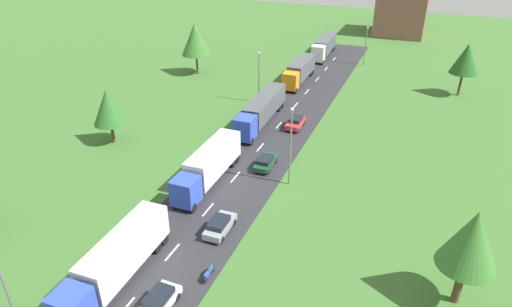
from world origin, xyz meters
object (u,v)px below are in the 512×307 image
at_px(lamppost_fourth, 366,44).
at_px(car_fifth, 295,123).
at_px(car_fourth, 266,162).
at_px(motorcycle_courier, 209,272).
at_px(truck_third, 261,109).
at_px(lamppost_second, 291,143).
at_px(lamppost_third, 259,75).
at_px(tree_oak, 466,59).
at_px(tree_pine, 108,107).
at_px(lamppost_lead, 4,285).
at_px(truck_fifth, 324,46).
at_px(distant_building, 402,13).
at_px(truck_second, 209,165).
at_px(tree_birch, 472,240).
at_px(tree_ash, 195,39).
at_px(truck_fourth, 299,71).
at_px(car_second, 158,302).
at_px(truck_lead, 116,260).
at_px(car_third, 220,225).

bearing_deg(lamppost_fourth, car_fifth, -96.51).
relative_size(car_fourth, motorcycle_courier, 2.18).
distance_m(truck_third, lamppost_second, 16.67).
relative_size(lamppost_third, tree_oak, 0.95).
relative_size(tree_oak, tree_pine, 1.17).
bearing_deg(lamppost_lead, truck_fifth, 87.47).
bearing_deg(distant_building, truck_second, -98.75).
distance_m(truck_second, distant_building, 79.59).
bearing_deg(tree_pine, tree_birch, -16.95).
relative_size(lamppost_fourth, tree_ash, 0.80).
distance_m(truck_third, lamppost_fourth, 34.35).
bearing_deg(car_fifth, truck_second, -105.35).
xyz_separation_m(tree_ash, distant_building, (31.38, 45.53, -1.55)).
distance_m(car_fourth, lamppost_third, 20.97).
relative_size(truck_fourth, tree_ash, 1.30).
bearing_deg(car_second, motorcycle_courier, 66.50).
relative_size(truck_fifth, car_fifth, 3.30).
xyz_separation_m(truck_third, truck_fourth, (-0.07, 18.65, 0.01)).
bearing_deg(car_fourth, motorcycle_courier, -83.89).
relative_size(car_fourth, car_fifth, 1.07).
bearing_deg(car_second, lamppost_fourth, 86.86).
relative_size(truck_fourth, truck_fifth, 0.93).
height_order(lamppost_lead, tree_ash, tree_ash).
relative_size(truck_fourth, lamppost_third, 1.50).
bearing_deg(lamppost_fourth, truck_lead, -97.19).
bearing_deg(lamppost_lead, tree_pine, 114.53).
distance_m(lamppost_second, tree_birch, 20.62).
xyz_separation_m(truck_fourth, car_fifth, (5.04, -18.44, -1.31)).
xyz_separation_m(motorcycle_courier, tree_birch, (18.85, 4.80, 5.41)).
height_order(car_fifth, tree_pine, tree_pine).
bearing_deg(car_fourth, lamppost_lead, -106.47).
xyz_separation_m(lamppost_fourth, tree_birch, (17.09, -58.50, 1.78)).
bearing_deg(tree_birch, truck_third, 135.53).
height_order(truck_fifth, car_fifth, truck_fifth).
relative_size(truck_second, car_fourth, 2.91).
bearing_deg(truck_fifth, lamppost_third, -96.41).
bearing_deg(car_third, truck_lead, -119.42).
bearing_deg(car_fifth, tree_oak, 46.35).
bearing_deg(lamppost_fourth, truck_fifth, 161.66).
relative_size(truck_lead, lamppost_lead, 1.62).
bearing_deg(truck_second, motorcycle_courier, -63.38).
bearing_deg(car_third, truck_fourth, 97.05).
bearing_deg(lamppost_fourth, car_fourth, -94.79).
distance_m(car_fourth, tree_pine, 21.21).
relative_size(truck_second, distant_building, 0.99).
distance_m(truck_third, lamppost_lead, 40.06).
xyz_separation_m(car_fifth, tree_oak, (21.04, 22.05, 5.24)).
bearing_deg(tree_ash, truck_third, -40.59).
relative_size(truck_lead, tree_oak, 1.47).
height_order(truck_lead, car_third, truck_lead).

